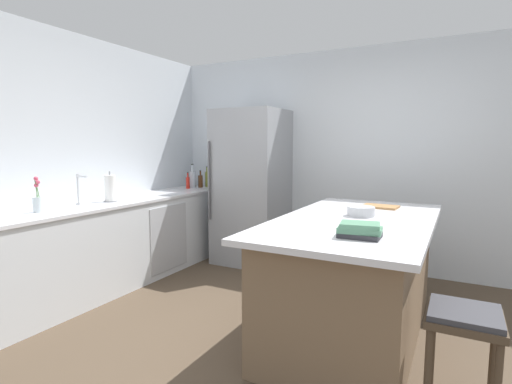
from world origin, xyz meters
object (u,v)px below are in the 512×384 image
at_px(flower_vase, 38,201).
at_px(soda_bottle, 193,179).
at_px(cookbook_stack, 360,230).
at_px(kitchen_island, 354,276).
at_px(paper_towel_roll, 110,189).
at_px(syrup_bottle, 200,181).
at_px(mixing_bowl, 361,211).
at_px(olive_oil_bottle, 207,179).
at_px(hot_sauce_bottle, 188,182).
at_px(bar_stool, 464,331).
at_px(cutting_board, 380,206).
at_px(sink_faucet, 79,189).
at_px(refrigerator, 251,187).

xyz_separation_m(flower_vase, soda_bottle, (-0.01, 2.19, 0.03)).
bearing_deg(cookbook_stack, kitchen_island, 105.56).
bearing_deg(paper_towel_roll, soda_bottle, 91.99).
distance_m(kitchen_island, syrup_bottle, 2.89).
bearing_deg(mixing_bowl, olive_oil_bottle, 150.29).
bearing_deg(cookbook_stack, flower_vase, -174.06).
xyz_separation_m(kitchen_island, paper_towel_roll, (-2.47, -0.13, 0.57)).
bearing_deg(hot_sauce_bottle, soda_bottle, 85.89).
relative_size(paper_towel_roll, hot_sauce_bottle, 1.43).
relative_size(kitchen_island, hot_sauce_bottle, 9.45).
bearing_deg(soda_bottle, flower_vase, -89.70).
bearing_deg(bar_stool, olive_oil_bottle, 144.59).
bearing_deg(olive_oil_bottle, cutting_board, -19.48).
relative_size(sink_faucet, soda_bottle, 0.93).
height_order(kitchen_island, olive_oil_bottle, olive_oil_bottle).
height_order(paper_towel_roll, syrup_bottle, paper_towel_roll).
relative_size(refrigerator, hot_sauce_bottle, 8.72).
distance_m(sink_faucet, soda_bottle, 1.75).
relative_size(hot_sauce_bottle, cookbook_stack, 0.81).
bearing_deg(paper_towel_roll, cutting_board, 16.79).
xyz_separation_m(bar_stool, cutting_board, (-0.68, 1.38, 0.41)).
bearing_deg(paper_towel_roll, refrigerator, 60.36).
xyz_separation_m(sink_faucet, syrup_bottle, (0.08, 1.85, -0.07)).
xyz_separation_m(soda_bottle, mixing_bowl, (2.53, -1.19, -0.07)).
xyz_separation_m(mixing_bowl, cutting_board, (0.06, 0.51, -0.03)).
bearing_deg(soda_bottle, paper_towel_roll, -88.01).
distance_m(mixing_bowl, cutting_board, 0.51).
relative_size(bar_stool, olive_oil_bottle, 2.23).
distance_m(flower_vase, paper_towel_roll, 0.75).
relative_size(refrigerator, syrup_bottle, 8.16).
bearing_deg(soda_bottle, olive_oil_bottle, 64.75).
bearing_deg(paper_towel_roll, bar_stool, -10.72).
bearing_deg(mixing_bowl, kitchen_island, -94.02).
bearing_deg(cutting_board, bar_stool, -63.63).
height_order(bar_stool, soda_bottle, soda_bottle).
bearing_deg(flower_vase, paper_towel_roll, 87.03).
distance_m(hot_sauce_bottle, mixing_bowl, 2.77).
xyz_separation_m(bar_stool, mixing_bowl, (-0.74, 0.87, 0.44)).
bearing_deg(flower_vase, olive_oil_bottle, 87.98).
relative_size(refrigerator, cookbook_stack, 7.07).
xyz_separation_m(bar_stool, olive_oil_bottle, (-3.17, 2.26, 0.49)).
xyz_separation_m(flower_vase, cookbook_stack, (2.68, 0.28, -0.03)).
distance_m(sink_faucet, syrup_bottle, 1.85).
xyz_separation_m(olive_oil_bottle, mixing_bowl, (2.44, -1.39, -0.05)).
bearing_deg(soda_bottle, cookbook_stack, -35.41).
bearing_deg(mixing_bowl, sink_faucet, -167.58).
xyz_separation_m(flower_vase, cutting_board, (2.58, 1.51, -0.06)).
bearing_deg(soda_bottle, syrup_bottle, 59.32).
distance_m(flower_vase, hot_sauce_bottle, 2.10).
xyz_separation_m(olive_oil_bottle, hot_sauce_bottle, (-0.10, -0.30, -0.03)).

